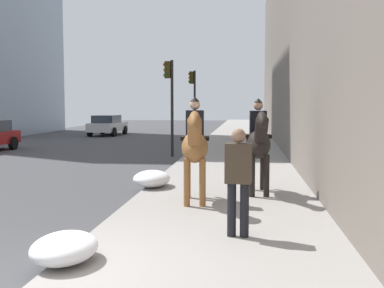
# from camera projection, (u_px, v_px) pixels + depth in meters

# --- Properties ---
(sidewalk_slab) EXTENTS (120.00, 4.08, 0.12)m
(sidewalk_slab) POSITION_uv_depth(u_px,v_px,m) (205.00, 286.00, 5.56)
(sidewalk_slab) COLOR gray
(sidewalk_slab) RESTS_ON ground
(mounted_horse_near) EXTENTS (2.15, 0.71, 2.24)m
(mounted_horse_near) POSITION_uv_depth(u_px,v_px,m) (195.00, 145.00, 9.92)
(mounted_horse_near) COLOR brown
(mounted_horse_near) RESTS_ON sidewalk_slab
(mounted_horse_far) EXTENTS (2.15, 0.65, 2.22)m
(mounted_horse_far) POSITION_uv_depth(u_px,v_px,m) (258.00, 142.00, 10.89)
(mounted_horse_far) COLOR black
(mounted_horse_far) RESTS_ON sidewalk_slab
(pedestrian_greeting) EXTENTS (0.29, 0.42, 1.70)m
(pedestrian_greeting) POSITION_uv_depth(u_px,v_px,m) (238.00, 175.00, 7.35)
(pedestrian_greeting) COLOR black
(pedestrian_greeting) RESTS_ON sidewalk_slab
(car_far_lane) EXTENTS (4.21, 2.06, 1.44)m
(car_far_lane) POSITION_uv_depth(u_px,v_px,m) (108.00, 125.00, 33.55)
(car_far_lane) COLOR #B7BABF
(car_far_lane) RESTS_ON ground
(traffic_light_near_curb) EXTENTS (0.20, 0.44, 4.03)m
(traffic_light_near_curb) POSITION_uv_depth(u_px,v_px,m) (170.00, 92.00, 19.81)
(traffic_light_near_curb) COLOR black
(traffic_light_near_curb) RESTS_ON ground
(traffic_light_far_curb) EXTENTS (0.20, 0.44, 4.13)m
(traffic_light_far_curb) POSITION_uv_depth(u_px,v_px,m) (193.00, 95.00, 27.25)
(traffic_light_far_curb) COLOR black
(traffic_light_far_curb) RESTS_ON ground
(snow_pile_near) EXTENTS (1.10, 0.85, 0.38)m
(snow_pile_near) POSITION_uv_depth(u_px,v_px,m) (65.00, 248.00, 6.21)
(snow_pile_near) COLOR white
(snow_pile_near) RESTS_ON sidewalk_slab
(snow_pile_far) EXTENTS (1.20, 0.92, 0.41)m
(snow_pile_far) POSITION_uv_depth(u_px,v_px,m) (152.00, 179.00, 11.92)
(snow_pile_far) COLOR white
(snow_pile_far) RESTS_ON sidewalk_slab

